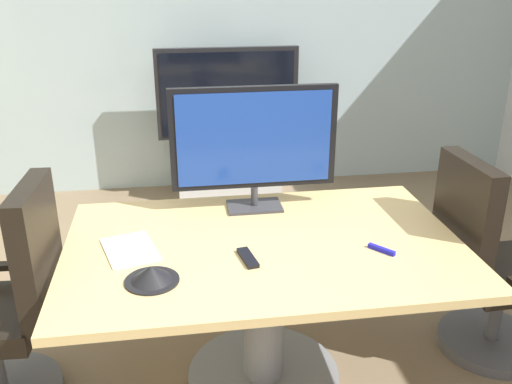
{
  "coord_description": "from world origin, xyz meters",
  "views": [
    {
      "loc": [
        -0.26,
        -1.99,
        1.94
      ],
      "look_at": [
        0.12,
        0.51,
        0.91
      ],
      "focal_mm": 39.35,
      "sensor_mm": 36.0,
      "label": 1
    }
  ],
  "objects_px": {
    "wall_display_unit": "(228,148)",
    "conference_phone": "(152,275)",
    "office_chair_right": "(486,275)",
    "remote_control": "(248,258)",
    "conference_table": "(264,281)",
    "office_chair_left": "(8,318)",
    "tv_monitor": "(254,141)"
  },
  "relations": [
    {
      "from": "tv_monitor",
      "to": "wall_display_unit",
      "type": "bearing_deg",
      "value": 87.91
    },
    {
      "from": "office_chair_right",
      "to": "wall_display_unit",
      "type": "relative_size",
      "value": 0.83
    },
    {
      "from": "office_chair_right",
      "to": "tv_monitor",
      "type": "xyz_separation_m",
      "value": [
        -1.15,
        0.36,
        0.66
      ]
    },
    {
      "from": "office_chair_right",
      "to": "tv_monitor",
      "type": "height_order",
      "value": "tv_monitor"
    },
    {
      "from": "conference_phone",
      "to": "tv_monitor",
      "type": "bearing_deg",
      "value": 52.73
    },
    {
      "from": "wall_display_unit",
      "to": "tv_monitor",
      "type": "bearing_deg",
      "value": -92.09
    },
    {
      "from": "office_chair_right",
      "to": "conference_phone",
      "type": "height_order",
      "value": "office_chair_right"
    },
    {
      "from": "office_chair_left",
      "to": "conference_phone",
      "type": "height_order",
      "value": "office_chair_left"
    },
    {
      "from": "office_chair_left",
      "to": "wall_display_unit",
      "type": "height_order",
      "value": "wall_display_unit"
    },
    {
      "from": "tv_monitor",
      "to": "remote_control",
      "type": "bearing_deg",
      "value": -101.29
    },
    {
      "from": "conference_table",
      "to": "office_chair_left",
      "type": "distance_m",
      "value": 1.17
    },
    {
      "from": "office_chair_right",
      "to": "office_chair_left",
      "type": "bearing_deg",
      "value": 88.61
    },
    {
      "from": "wall_display_unit",
      "to": "conference_phone",
      "type": "distance_m",
      "value": 2.79
    },
    {
      "from": "office_chair_left",
      "to": "office_chair_right",
      "type": "distance_m",
      "value": 2.34
    },
    {
      "from": "conference_table",
      "to": "remote_control",
      "type": "bearing_deg",
      "value": -123.5
    },
    {
      "from": "conference_table",
      "to": "conference_phone",
      "type": "height_order",
      "value": "conference_phone"
    },
    {
      "from": "wall_display_unit",
      "to": "remote_control",
      "type": "distance_m",
      "value": 2.61
    },
    {
      "from": "office_chair_left",
      "to": "remote_control",
      "type": "relative_size",
      "value": 6.41
    },
    {
      "from": "conference_table",
      "to": "tv_monitor",
      "type": "height_order",
      "value": "tv_monitor"
    },
    {
      "from": "conference_table",
      "to": "office_chair_right",
      "type": "xyz_separation_m",
      "value": [
        1.17,
        0.05,
        -0.1
      ]
    },
    {
      "from": "conference_table",
      "to": "office_chair_right",
      "type": "distance_m",
      "value": 1.17
    },
    {
      "from": "tv_monitor",
      "to": "conference_phone",
      "type": "height_order",
      "value": "tv_monitor"
    },
    {
      "from": "office_chair_right",
      "to": "wall_display_unit",
      "type": "bearing_deg",
      "value": 22.39
    },
    {
      "from": "office_chair_right",
      "to": "tv_monitor",
      "type": "relative_size",
      "value": 1.3
    },
    {
      "from": "office_chair_left",
      "to": "conference_phone",
      "type": "xyz_separation_m",
      "value": [
        0.67,
        -0.29,
        0.33
      ]
    },
    {
      "from": "remote_control",
      "to": "wall_display_unit",
      "type": "bearing_deg",
      "value": 75.7
    },
    {
      "from": "office_chair_right",
      "to": "remote_control",
      "type": "xyz_separation_m",
      "value": [
        -1.26,
        -0.19,
        0.31
      ]
    },
    {
      "from": "wall_display_unit",
      "to": "office_chair_right",
      "type": "bearing_deg",
      "value": -65.69
    },
    {
      "from": "office_chair_left",
      "to": "tv_monitor",
      "type": "distance_m",
      "value": 1.41
    },
    {
      "from": "office_chair_right",
      "to": "remote_control",
      "type": "height_order",
      "value": "office_chair_right"
    },
    {
      "from": "tv_monitor",
      "to": "office_chair_left",
      "type": "bearing_deg",
      "value": -161.9
    },
    {
      "from": "wall_display_unit",
      "to": "conference_table",
      "type": "bearing_deg",
      "value": -92.08
    }
  ]
}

